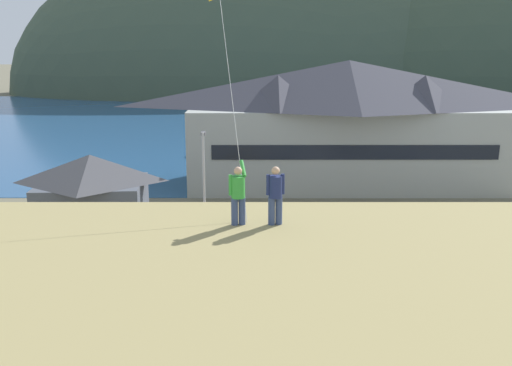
{
  "coord_description": "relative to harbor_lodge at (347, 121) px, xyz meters",
  "views": [
    {
      "loc": [
        -1.36,
        -22.61,
        11.46
      ],
      "look_at": [
        -1.33,
        9.0,
        3.46
      ],
      "focal_mm": 38.73,
      "sensor_mm": 36.0,
      "label": 1
    }
  ],
  "objects": [
    {
      "name": "parking_lot_pad",
      "position": [
        -6.05,
        -16.96,
        -5.35
      ],
      "size": [
        40.0,
        20.0,
        0.1
      ],
      "primitive_type": "cube",
      "color": "gray",
      "rests_on": "ground"
    },
    {
      "name": "person_companion",
      "position": [
        -6.84,
        -29.13,
        1.84
      ],
      "size": [
        0.54,
        0.4,
        1.74
      ],
      "color": "#384770",
      "rests_on": "grassy_hill_foreground"
    },
    {
      "name": "moored_boat_wharfside",
      "position": [
        -12.09,
        14.25,
        -4.67
      ],
      "size": [
        2.25,
        5.85,
        2.16
      ],
      "color": "silver",
      "rests_on": "ground"
    },
    {
      "name": "parked_car_back_row_right",
      "position": [
        -15.18,
        -21.99,
        -4.33
      ],
      "size": [
        4.21,
        2.07,
        1.82
      ],
      "color": "black",
      "rests_on": "parking_lot_pad"
    },
    {
      "name": "harbor_lodge",
      "position": [
        0.0,
        0.0,
        0.0
      ],
      "size": [
        26.87,
        9.15,
        10.2
      ],
      "color": "#999E99",
      "rests_on": "ground"
    },
    {
      "name": "parked_car_back_row_left",
      "position": [
        -3.99,
        -20.71,
        -4.33
      ],
      "size": [
        4.34,
        2.33,
        1.82
      ],
      "color": "#9EA3A8",
      "rests_on": "parking_lot_pad"
    },
    {
      "name": "parked_car_lone_by_shed",
      "position": [
        -9.09,
        -15.2,
        -4.33
      ],
      "size": [
        4.34,
        2.35,
        1.82
      ],
      "color": "#B28923",
      "rests_on": "parking_lot_pad"
    },
    {
      "name": "bay_water",
      "position": [
        -6.05,
        38.04,
        -5.38
      ],
      "size": [
        360.0,
        84.0,
        0.03
      ],
      "primitive_type": "cube",
      "color": "navy",
      "rests_on": "ground"
    },
    {
      "name": "storage_shed_near_lot",
      "position": [
        -16.86,
        -13.89,
        -2.62
      ],
      "size": [
        6.59,
        5.37,
        5.35
      ],
      "color": "#474C56",
      "rests_on": "ground"
    },
    {
      "name": "wharf_dock",
      "position": [
        -8.86,
        11.58,
        -5.05
      ],
      "size": [
        3.2,
        12.83,
        0.7
      ],
      "color": "#70604C",
      "rests_on": "ground"
    },
    {
      "name": "parking_light_pole",
      "position": [
        -10.63,
        -11.4,
        -1.71
      ],
      "size": [
        0.24,
        0.78,
        6.13
      ],
      "color": "#ADADB2",
      "rests_on": "parking_lot_pad"
    },
    {
      "name": "storage_shed_waterside",
      "position": [
        -7.12,
        2.43,
        -3.18
      ],
      "size": [
        6.38,
        5.29,
        4.25
      ],
      "color": "#338475",
      "rests_on": "ground"
    },
    {
      "name": "parked_car_mid_row_near",
      "position": [
        0.95,
        -20.94,
        -4.33
      ],
      "size": [
        4.3,
        2.26,
        1.82
      ],
      "color": "black",
      "rests_on": "parking_lot_pad"
    },
    {
      "name": "parked_car_front_row_red",
      "position": [
        -1.7,
        -16.46,
        -4.33
      ],
      "size": [
        4.33,
        2.31,
        1.82
      ],
      "color": "silver",
      "rests_on": "parking_lot_pad"
    },
    {
      "name": "ground_plane",
      "position": [
        -6.05,
        -21.96,
        -5.4
      ],
      "size": [
        600.0,
        600.0,
        0.0
      ],
      "primitive_type": "plane",
      "color": "#66604C"
    },
    {
      "name": "far_hill_west_ridge",
      "position": [
        -6.4,
        89.01,
        -5.4
      ],
      "size": [
        118.89,
        46.23,
        74.11
      ],
      "primitive_type": "ellipsoid",
      "color": "#42513D",
      "rests_on": "ground"
    },
    {
      "name": "parked_car_mid_row_far",
      "position": [
        -9.3,
        -21.99,
        -4.33
      ],
      "size": [
        4.22,
        2.09,
        1.82
      ],
      "color": "#9EA3A8",
      "rests_on": "parking_lot_pad"
    },
    {
      "name": "person_kite_flyer",
      "position": [
        -7.93,
        -29.15,
        1.85
      ],
      "size": [
        0.52,
        0.7,
        1.86
      ],
      "color": "#384770",
      "rests_on": "grassy_hill_foreground"
    },
    {
      "name": "moored_boat_outer_mooring",
      "position": [
        -5.55,
        10.71,
        -4.67
      ],
      "size": [
        2.04,
        6.17,
        2.16
      ],
      "color": "#A8A399",
      "rests_on": "ground"
    }
  ]
}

